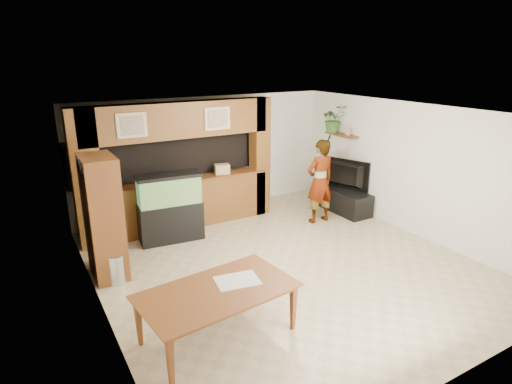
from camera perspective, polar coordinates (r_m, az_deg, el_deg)
floor at (r=7.54m, az=3.79°, el=-9.54°), size 6.50×6.50×0.00m
ceiling at (r=6.75m, az=4.25°, el=10.46°), size 6.50×6.50×0.00m
wall_back at (r=9.80m, az=-6.73°, el=4.97°), size 6.00×0.00×6.00m
wall_left at (r=5.98m, az=-20.63°, el=-4.55°), size 0.00×6.50×6.50m
wall_right at (r=9.01m, az=20.04°, el=2.86°), size 0.00×6.50×6.50m
partition at (r=8.90m, az=-10.73°, el=3.55°), size 4.20×0.99×2.60m
wall_clock at (r=6.76m, az=-22.43°, el=3.11°), size 0.05×0.25×0.25m
wall_shelf at (r=10.15m, az=11.32°, el=7.50°), size 0.25×0.90×0.04m
pantry_cabinet at (r=7.20m, az=-19.69°, el=-3.26°), size 0.50×0.82×2.00m
trash_can at (r=7.19m, az=-18.11°, el=-9.73°), size 0.27×0.27×0.49m
aquarium at (r=8.35m, az=-11.36°, el=-2.19°), size 1.20×0.45×1.33m
tv_stand at (r=10.12m, az=11.26°, el=-0.99°), size 0.56×1.53×0.51m
television at (r=9.95m, az=11.47°, el=2.29°), size 0.55×1.18×0.69m
photo_frame at (r=9.98m, az=12.12°, el=7.91°), size 0.03×0.13×0.18m
potted_plant at (r=10.28m, az=10.31°, el=9.57°), size 0.66×0.60×0.63m
person at (r=9.16m, az=8.51°, el=1.41°), size 0.66×0.44×1.81m
microphone at (r=8.85m, az=9.69°, el=7.07°), size 0.03×0.10×0.15m
dining_table at (r=5.61m, az=-4.87°, el=-16.02°), size 2.04×1.28×0.68m
newspaper_a at (r=5.63m, az=-2.51°, el=-11.70°), size 0.61×0.49×0.01m
counter_box at (r=9.13m, az=-4.54°, el=3.07°), size 0.35×0.27×0.20m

